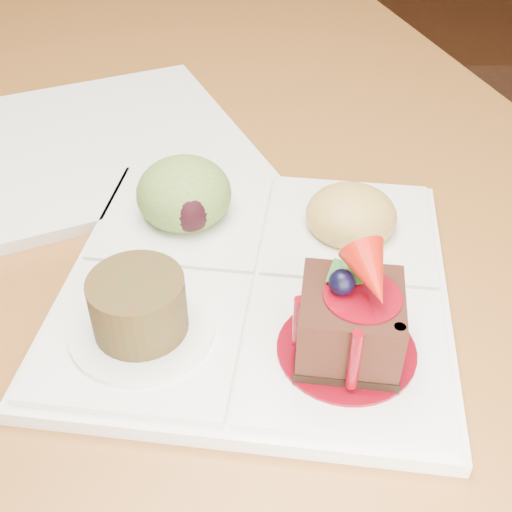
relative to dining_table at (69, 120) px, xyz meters
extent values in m
plane|color=#502B16|center=(0.00, 0.00, -0.68)|extent=(6.00, 6.00, 0.00)
cube|color=brown|center=(0.00, 0.00, 0.05)|extent=(1.00, 1.80, 0.04)
cylinder|color=brown|center=(0.44, 0.84, -0.33)|extent=(0.06, 0.06, 0.71)
cube|color=#321C10|center=(0.69, 0.13, -0.18)|extent=(0.58, 0.58, 0.04)
cylinder|color=#321C10|center=(0.44, 0.00, -0.44)|extent=(0.04, 0.04, 0.48)
cylinder|color=#321C10|center=(0.94, 0.27, -0.44)|extent=(0.04, 0.04, 0.48)
cylinder|color=#321C10|center=(0.55, 0.38, -0.44)|extent=(0.04, 0.04, 0.48)
cube|color=white|center=(0.13, -0.46, 0.07)|extent=(0.38, 0.38, 0.01)
cube|color=white|center=(0.16, -0.55, 0.08)|extent=(0.18, 0.18, 0.01)
cube|color=white|center=(0.03, -0.49, 0.08)|extent=(0.18, 0.18, 0.01)
cube|color=white|center=(0.09, -0.37, 0.08)|extent=(0.18, 0.18, 0.01)
cube|color=white|center=(0.22, -0.42, 0.08)|extent=(0.18, 0.18, 0.01)
cylinder|color=#6A040F|center=(0.16, -0.55, 0.09)|extent=(0.09, 0.09, 0.00)
cube|color=black|center=(0.16, -0.55, 0.09)|extent=(0.09, 0.09, 0.01)
cube|color=#33170E|center=(0.16, -0.55, 0.11)|extent=(0.08, 0.08, 0.04)
cylinder|color=#6A040F|center=(0.16, -0.55, 0.14)|extent=(0.05, 0.05, 0.00)
sphere|color=black|center=(0.15, -0.54, 0.14)|extent=(0.02, 0.02, 0.02)
cone|color=#A1140A|center=(0.17, -0.56, 0.16)|extent=(0.03, 0.05, 0.04)
cube|color=#174C13|center=(0.16, -0.54, 0.14)|extent=(0.01, 0.02, 0.01)
cube|color=#174C13|center=(0.16, -0.53, 0.14)|extent=(0.02, 0.02, 0.01)
cylinder|color=#6A040F|center=(0.15, -0.58, 0.11)|extent=(0.01, 0.01, 0.05)
cylinder|color=#6A040F|center=(0.18, -0.58, 0.11)|extent=(0.01, 0.01, 0.04)
cylinder|color=#6A040F|center=(0.13, -0.54, 0.11)|extent=(0.01, 0.01, 0.04)
cylinder|color=white|center=(0.03, -0.49, 0.09)|extent=(0.10, 0.10, 0.00)
cylinder|color=#452413|center=(0.03, -0.49, 0.11)|extent=(0.06, 0.06, 0.04)
cylinder|color=#41280E|center=(0.03, -0.49, 0.12)|extent=(0.05, 0.05, 0.00)
ellipsoid|color=olive|center=(0.09, -0.37, 0.10)|extent=(0.08, 0.08, 0.06)
ellipsoid|color=black|center=(0.09, -0.39, 0.10)|extent=(0.04, 0.03, 0.04)
ellipsoid|color=#C19646|center=(0.22, -0.42, 0.10)|extent=(0.07, 0.07, 0.04)
cube|color=#C73D0E|center=(0.23, -0.42, 0.10)|extent=(0.02, 0.02, 0.02)
cube|color=#45781A|center=(0.21, -0.40, 0.10)|extent=(0.02, 0.02, 0.02)
cube|color=#C73D0E|center=(0.20, -0.43, 0.10)|extent=(0.02, 0.02, 0.02)
cube|color=#45781A|center=(0.22, -0.44, 0.10)|extent=(0.02, 0.02, 0.02)
cube|color=white|center=(0.03, -0.21, 0.07)|extent=(0.31, 0.31, 0.01)
camera|label=1|loc=(0.02, -0.81, 0.40)|focal=45.00mm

